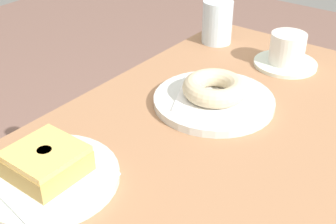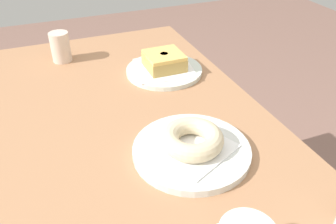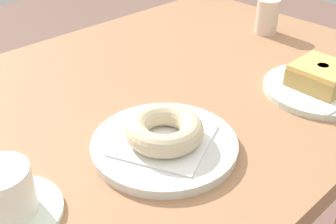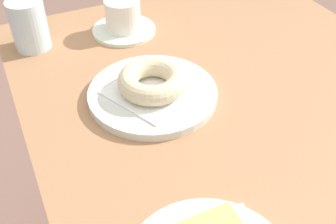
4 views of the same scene
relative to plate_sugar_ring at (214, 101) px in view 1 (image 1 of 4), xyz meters
The scene contains 9 objects.
table 0.23m from the plate_sugar_ring, 46.00° to the left, with size 1.07×0.75×0.74m.
plate_sugar_ring is the anchor object (origin of this frame).
napkin_sugar_ring 0.01m from the plate_sugar_ring, ahead, with size 0.14×0.14×0.00m, color white.
donut_sugar_ring 0.03m from the plate_sugar_ring, ahead, with size 0.12×0.12×0.04m, color beige.
plate_glazed_square 0.35m from the plate_sugar_ring, 12.49° to the right, with size 0.21×0.21×0.01m, color silver.
napkin_glazed_square 0.35m from the plate_sugar_ring, 12.49° to the right, with size 0.15×0.15×0.00m, color white.
donut_glazed_square 0.35m from the plate_sugar_ring, 12.49° to the right, with size 0.10×0.10×0.04m.
water_glass 0.31m from the plate_sugar_ring, 148.85° to the right, with size 0.07×0.07×0.10m, color silver.
coffee_cup 0.25m from the plate_sugar_ring, behind, with size 0.14×0.14×0.08m.
Camera 1 is at (0.50, 0.23, 1.19)m, focal length 48.17 mm.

